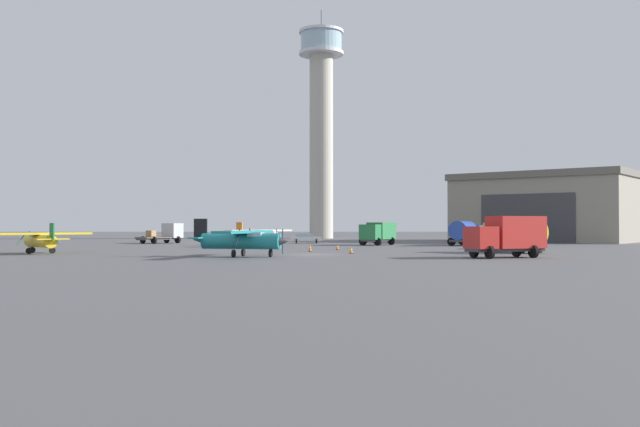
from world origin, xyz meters
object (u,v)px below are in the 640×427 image
Objects in this scene: control_tower at (321,116)px; car_orange at (496,242)px; airplane_yellow at (41,239)px; traffic_cone_near_left at (338,247)px; car_white at (306,238)px; truck_flatbed_silver at (166,234)px; traffic_cone_near_right at (310,248)px; airplane_teal at (240,239)px; truck_fuel_tanker_yellow at (516,234)px; truck_box_green at (378,232)px; airplane_white at (257,235)px; traffic_cone_mid_apron at (351,250)px; truck_fuel_tanker_blue at (465,232)px; truck_box_red at (508,235)px.

car_orange is (18.72, -58.05, -22.67)m from control_tower.
airplane_yellow reaches higher than traffic_cone_near_left.
car_white reaches higher than traffic_cone_near_left.
traffic_cone_near_right is at bearing -109.63° from truck_flatbed_silver.
airplane_teal is 43.97m from truck_flatbed_silver.
truck_flatbed_silver is (-21.55, -34.87, -22.07)m from control_tower.
truck_flatbed_silver is 46.47m from car_orange.
truck_fuel_tanker_yellow reaches higher than traffic_cone_near_left.
traffic_cone_near_right is at bearing 11.46° from truck_box_green.
truck_fuel_tanker_yellow is 1.29× the size of car_orange.
control_tower reaches higher than car_white.
airplane_yellow is at bearing -149.25° from truck_flatbed_silver.
car_orange is (26.23, -9.60, -0.61)m from airplane_white.
airplane_teal is 30.75m from car_orange.
truck_box_green reaches higher than truck_flatbed_silver.
airplane_teal is 11.41m from traffic_cone_mid_apron.
control_tower is 6.43× the size of truck_flatbed_silver.
truck_fuel_tanker_blue is at bearing 42.20° from traffic_cone_near_left.
truck_box_red is at bearing -10.67° from airplane_white.
truck_fuel_tanker_yellow is 9.65× the size of traffic_cone_mid_apron.
traffic_cone_near_left is (23.48, -25.38, -1.07)m from truck_flatbed_silver.
traffic_cone_near_right is (-15.66, 12.48, -1.40)m from truck_box_red.
airplane_yellow is at bearing -159.59° from traffic_cone_near_left.
truck_fuel_tanker_blue reaches higher than truck_flatbed_silver.
truck_box_red is at bearing 9.24° from airplane_teal.
car_orange is (43.35, 12.08, -0.53)m from airplane_yellow.
control_tower reaches higher than car_orange.
traffic_cone_mid_apron is (24.52, -34.48, -1.03)m from truck_flatbed_silver.
traffic_cone_mid_apron is at bearing -83.62° from car_white.
airplane_teal is at bearing -147.97° from airplane_yellow.
control_tower is at bearing 4.01° from truck_flatbed_silver.
traffic_cone_near_left is 9.16m from traffic_cone_mid_apron.
truck_box_green is 1.40× the size of car_white.
airplane_yellow is 24.41m from traffic_cone_near_right.
car_white is (4.18, 41.38, -0.69)m from airplane_teal.
truck_box_red is at bearing -52.96° from traffic_cone_near_left.
control_tower is 77.56m from airplane_yellow.
airplane_white is at bearing 128.66° from traffic_cone_near_left.
traffic_cone_near_right is at bearing 48.59° from truck_fuel_tanker_yellow.
car_orange is at bearing 7.46° from traffic_cone_near_left.
truck_box_red reaches higher than traffic_cone_mid_apron.
airplane_teal reaches higher than car_orange.
traffic_cone_near_left is at bearing 59.66° from traffic_cone_near_right.
airplane_white is at bearing -40.25° from truck_box_green.
truck_flatbed_silver is at bearing -45.11° from airplane_yellow.
airplane_yellow is 49.17m from truck_fuel_tanker_blue.
airplane_white is 1.21× the size of truck_flatbed_silver.
airplane_white is (17.11, 21.68, 0.08)m from airplane_yellow.
airplane_teal is 16.52× the size of traffic_cone_mid_apron.
airplane_white is 23.40m from traffic_cone_mid_apron.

